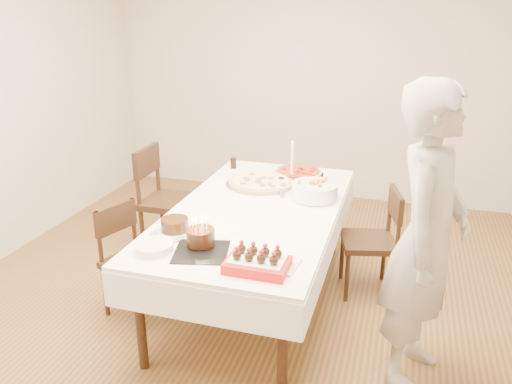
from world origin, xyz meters
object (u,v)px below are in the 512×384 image
(chair_left_savory, at_px, (171,202))
(birthday_cake, at_px, (200,232))
(dining_table, at_px, (256,255))
(taper_candle, at_px, (292,161))
(chair_left_dessert, at_px, (136,262))
(chair_right_savory, at_px, (368,242))
(pizza_pepperoni, at_px, (298,173))
(person, at_px, (426,240))
(cola_glass, at_px, (233,163))
(layer_cake, at_px, (175,225))
(strawberry_box, at_px, (257,263))
(pasta_bowl, at_px, (315,191))
(pizza_white, at_px, (261,182))

(chair_left_savory, bearing_deg, birthday_cake, 122.99)
(dining_table, relative_size, taper_candle, 6.05)
(chair_left_dessert, height_order, taper_candle, taper_candle)
(chair_right_savory, relative_size, pizza_pepperoni, 1.92)
(chair_right_savory, xyz_separation_m, person, (0.35, -0.87, 0.47))
(dining_table, height_order, cola_glass, cola_glass)
(person, relative_size, birthday_cake, 10.43)
(chair_left_savory, xyz_separation_m, cola_glass, (0.49, 0.30, 0.31))
(chair_left_dessert, distance_m, layer_cake, 0.56)
(person, distance_m, cola_glass, 2.08)
(pizza_pepperoni, relative_size, taper_candle, 1.24)
(chair_left_savory, height_order, strawberry_box, chair_left_savory)
(pasta_bowl, height_order, layer_cake, pasta_bowl)
(pizza_white, height_order, birthday_cake, birthday_cake)
(pizza_white, relative_size, pasta_bowl, 1.65)
(taper_candle, bearing_deg, pizza_pepperoni, 85.77)
(chair_left_dessert, xyz_separation_m, layer_cake, (0.38, -0.12, 0.39))
(chair_right_savory, distance_m, layer_cake, 1.52)
(cola_glass, relative_size, birthday_cake, 0.57)
(pizza_white, bearing_deg, pasta_bowl, -20.95)
(chair_right_savory, relative_size, strawberry_box, 2.45)
(pizza_white, bearing_deg, chair_left_savory, 176.30)
(strawberry_box, bearing_deg, pizza_pepperoni, 94.76)
(pasta_bowl, bearing_deg, dining_table, -140.21)
(pasta_bowl, xyz_separation_m, birthday_cake, (-0.51, -0.97, 0.03))
(dining_table, relative_size, birthday_cake, 12.58)
(layer_cake, bearing_deg, birthday_cake, -29.83)
(chair_right_savory, height_order, strawberry_box, chair_right_savory)
(chair_left_dessert, distance_m, pasta_bowl, 1.40)
(person, distance_m, layer_cake, 1.52)
(person, distance_m, pizza_pepperoni, 1.66)
(layer_cake, bearing_deg, dining_table, 54.72)
(pizza_pepperoni, bearing_deg, layer_cake, -110.47)
(pizza_white, xyz_separation_m, strawberry_box, (0.37, -1.33, 0.02))
(cola_glass, bearing_deg, layer_cake, -86.48)
(person, distance_m, strawberry_box, 0.95)
(person, bearing_deg, chair_left_dessert, 102.58)
(chair_left_savory, distance_m, strawberry_box, 1.87)
(chair_right_savory, relative_size, pasta_bowl, 2.43)
(chair_left_savory, height_order, cola_glass, chair_left_savory)
(pasta_bowl, xyz_separation_m, strawberry_box, (-0.10, -1.15, -0.02))
(pasta_bowl, xyz_separation_m, taper_candle, (-0.25, 0.33, 0.11))
(chair_right_savory, height_order, pizza_pepperoni, chair_right_savory)
(dining_table, relative_size, pasta_bowl, 6.20)
(chair_left_savory, bearing_deg, pasta_bowl, 169.13)
(chair_right_savory, bearing_deg, dining_table, -168.57)
(dining_table, xyz_separation_m, pizza_white, (-0.11, 0.48, 0.40))
(pizza_white, distance_m, taper_candle, 0.31)
(dining_table, bearing_deg, person, -23.56)
(pizza_white, xyz_separation_m, birthday_cake, (-0.04, -1.15, 0.07))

